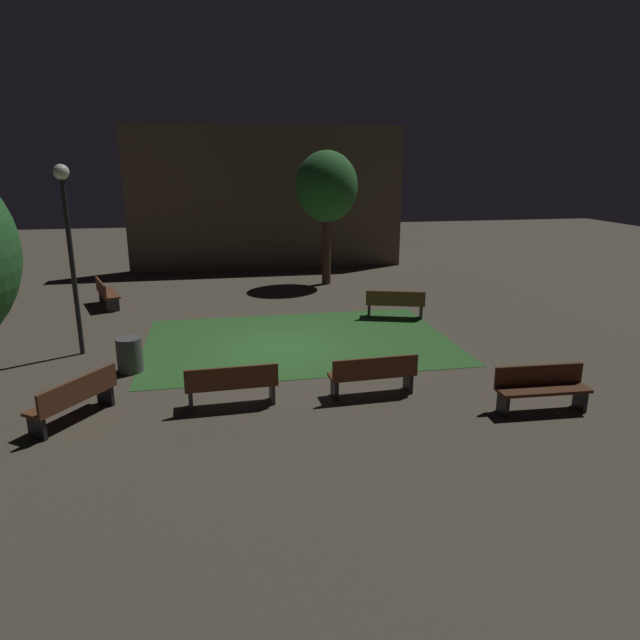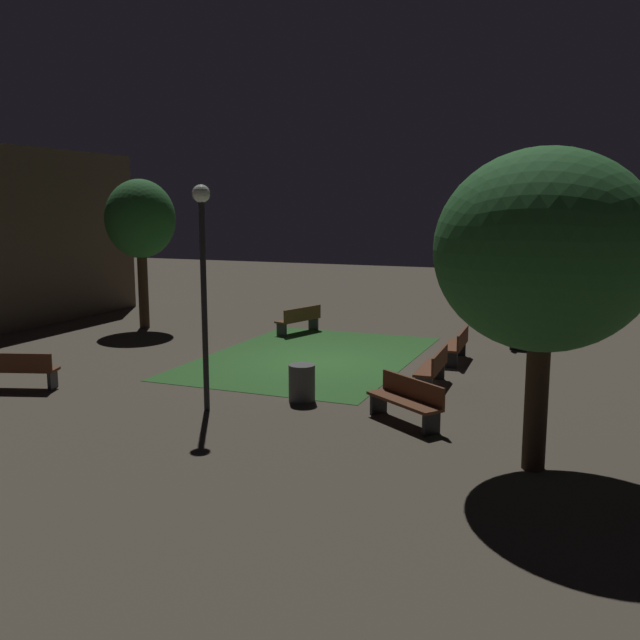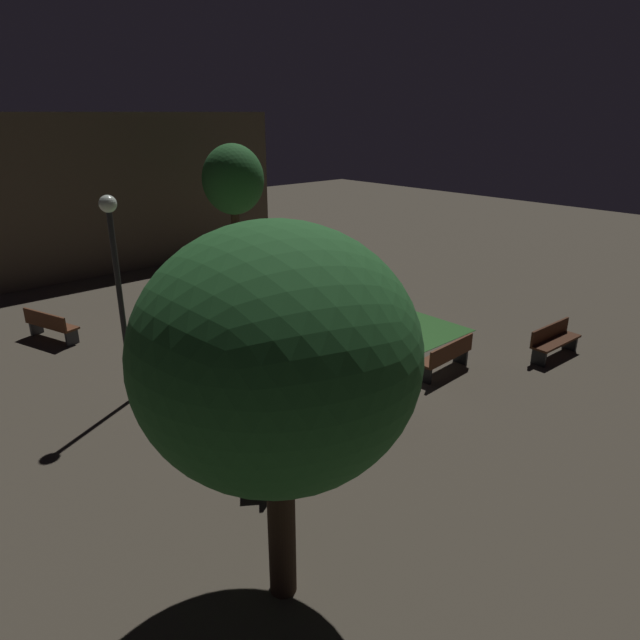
% 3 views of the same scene
% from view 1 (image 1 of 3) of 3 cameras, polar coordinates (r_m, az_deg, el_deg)
% --- Properties ---
extents(ground_plane, '(60.00, 60.00, 0.00)m').
position_cam_1_polar(ground_plane, '(14.75, -3.74, -2.89)').
color(ground_plane, '#4C4438').
extents(grass_lawn, '(8.11, 5.57, 0.01)m').
position_cam_1_polar(grass_lawn, '(15.32, -2.14, -2.13)').
color(grass_lawn, '#2D6028').
rests_on(grass_lawn, ground).
extents(bench_front_right, '(1.82, 0.55, 0.88)m').
position_cam_1_polar(bench_front_right, '(11.30, -8.87, -6.36)').
color(bench_front_right, brown).
rests_on(bench_front_right, ground).
extents(bench_by_lamp, '(1.82, 0.56, 0.88)m').
position_cam_1_polar(bench_by_lamp, '(11.72, 5.38, -5.41)').
color(bench_by_lamp, brown).
rests_on(bench_by_lamp, ground).
extents(bench_front_left, '(1.02, 1.86, 0.88)m').
position_cam_1_polar(bench_front_left, '(20.17, -20.74, 2.60)').
color(bench_front_left, brown).
rests_on(bench_front_left, ground).
extents(bench_lawn_edge, '(1.43, 1.75, 0.88)m').
position_cam_1_polar(bench_lawn_edge, '(11.49, -23.43, -7.14)').
color(bench_lawn_edge, brown).
rests_on(bench_lawn_edge, ground).
extents(bench_corner, '(1.86, 1.01, 0.88)m').
position_cam_1_polar(bench_corner, '(17.61, 7.57, 1.71)').
color(bench_corner, brown).
rests_on(bench_corner, ground).
extents(bench_path_side, '(1.82, 0.55, 0.88)m').
position_cam_1_polar(bench_path_side, '(11.82, 21.37, -6.28)').
color(bench_path_side, '#422314').
rests_on(bench_path_side, ground).
extents(tree_tall_center, '(2.37, 2.37, 5.11)m').
position_cam_1_polar(tree_tall_center, '(22.12, 0.66, 13.15)').
color(tree_tall_center, '#423021').
rests_on(tree_tall_center, ground).
extents(lamp_post_near_wall, '(0.36, 0.36, 4.63)m').
position_cam_1_polar(lamp_post_near_wall, '(14.92, -24.01, 8.38)').
color(lamp_post_near_wall, black).
rests_on(lamp_post_near_wall, ground).
extents(trash_bin, '(0.58, 0.58, 0.81)m').
position_cam_1_polar(trash_bin, '(13.72, -18.58, -3.35)').
color(trash_bin, '#4C4C4C').
rests_on(trash_bin, ground).
extents(building_wall_backdrop, '(12.12, 0.80, 6.20)m').
position_cam_1_polar(building_wall_backdrop, '(25.73, -5.28, 12.05)').
color(building_wall_backdrop, brown).
rests_on(building_wall_backdrop, ground).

